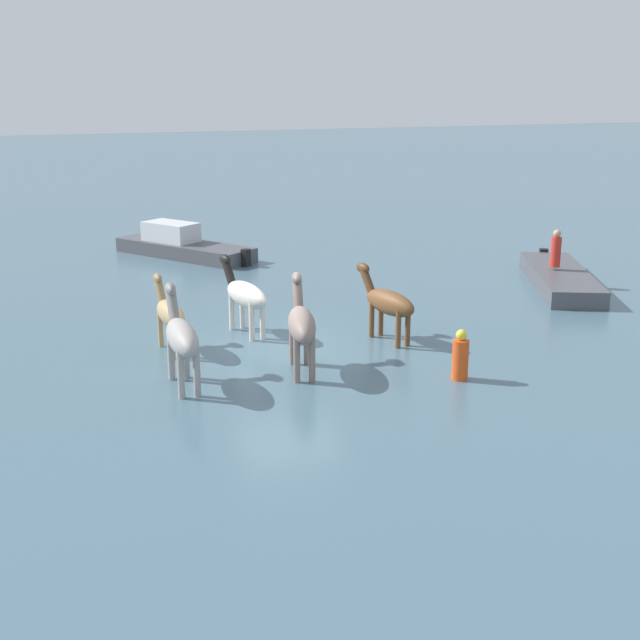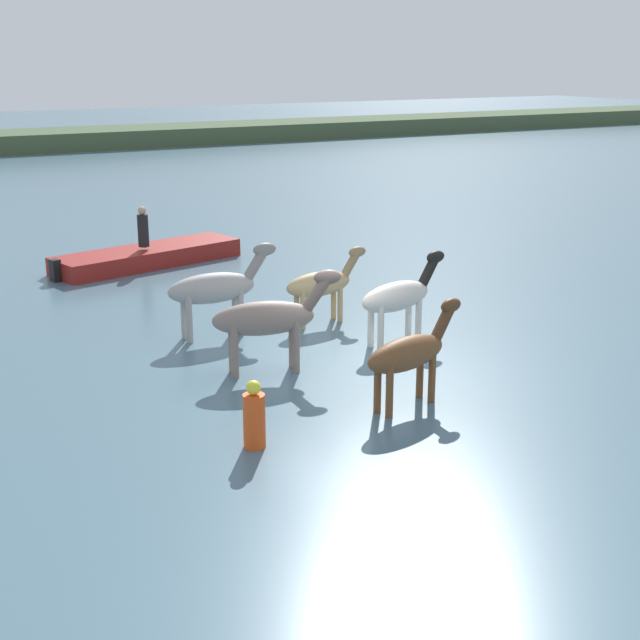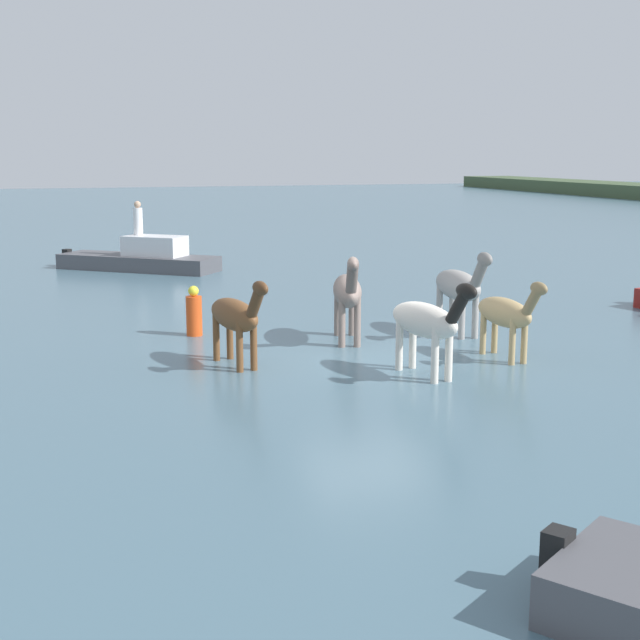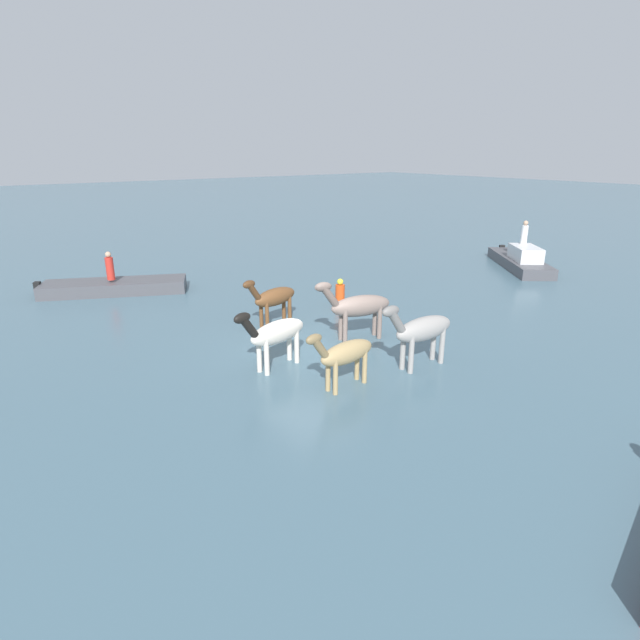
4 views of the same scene
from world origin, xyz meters
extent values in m
plane|color=#476675|center=(0.00, 0.00, 0.00)|extent=(178.80, 178.80, 0.00)
ellipsoid|color=brown|center=(-0.25, -2.65, 1.00)|extent=(1.89, 0.92, 0.61)
cylinder|color=brown|center=(0.25, -2.39, 0.50)|extent=(0.13, 0.13, 1.00)
cylinder|color=brown|center=(0.31, -2.67, 0.50)|extent=(0.13, 0.13, 1.00)
cylinder|color=brown|center=(-0.82, -2.62, 0.50)|extent=(0.13, 0.13, 1.00)
cylinder|color=brown|center=(-0.75, -2.91, 0.50)|extent=(0.13, 0.13, 1.00)
cylinder|color=#50311A|center=(0.69, -2.44, 1.40)|extent=(0.59, 0.33, 0.67)
ellipsoid|color=#50311A|center=(0.88, -2.40, 1.68)|extent=(0.53, 0.31, 0.27)
ellipsoid|color=gray|center=(-1.69, 0.19, 1.12)|extent=(2.11, 1.09, 0.68)
cylinder|color=gray|center=(-1.06, 0.20, 0.56)|extent=(0.15, 0.15, 1.12)
cylinder|color=gray|center=(-1.14, -0.12, 0.56)|extent=(0.15, 0.15, 1.12)
cylinder|color=gray|center=(-2.24, 0.50, 0.56)|extent=(0.15, 0.15, 1.12)
cylinder|color=gray|center=(-2.32, 0.18, 0.56)|extent=(0.15, 0.15, 1.12)
cylinder|color=#63544C|center=(-0.65, -0.08, 1.56)|extent=(0.66, 0.38, 0.75)
ellipsoid|color=#63544C|center=(-0.44, -0.13, 1.87)|extent=(0.60, 0.37, 0.30)
ellipsoid|color=#9E9993|center=(-1.70, 2.86, 1.12)|extent=(2.04, 0.65, 0.68)
cylinder|color=#9E9993|center=(-1.09, 3.01, 0.56)|extent=(0.15, 0.15, 1.12)
cylinder|color=#9E9993|center=(-1.10, 2.68, 0.56)|extent=(0.15, 0.15, 1.12)
cylinder|color=#9E9993|center=(-2.30, 3.04, 0.56)|extent=(0.15, 0.15, 1.12)
cylinder|color=#9E9993|center=(-2.31, 2.71, 0.56)|extent=(0.15, 0.15, 1.12)
cylinder|color=slate|center=(-0.63, 2.83, 1.56)|extent=(0.62, 0.25, 0.74)
ellipsoid|color=slate|center=(-0.41, 2.83, 1.86)|extent=(0.56, 0.25, 0.30)
ellipsoid|color=tan|center=(0.85, 2.62, 0.95)|extent=(1.76, 0.64, 0.58)
cylinder|color=tan|center=(1.36, 2.80, 0.48)|extent=(0.13, 0.13, 0.95)
cylinder|color=tan|center=(1.38, 2.52, 0.48)|extent=(0.13, 0.13, 0.95)
cylinder|color=tan|center=(0.33, 2.72, 0.48)|extent=(0.13, 0.13, 0.95)
cylinder|color=tan|center=(0.35, 2.44, 0.48)|extent=(0.13, 0.13, 0.95)
cylinder|color=olive|center=(1.76, 2.69, 1.33)|extent=(0.54, 0.24, 0.63)
ellipsoid|color=olive|center=(1.95, 2.70, 1.59)|extent=(0.49, 0.24, 0.25)
ellipsoid|color=silver|center=(1.61, 0.52, 1.05)|extent=(1.98, 0.91, 0.64)
cylinder|color=silver|center=(2.14, 0.78, 0.53)|extent=(0.14, 0.14, 1.05)
cylinder|color=silver|center=(2.20, 0.48, 0.53)|extent=(0.14, 0.14, 1.05)
cylinder|color=silver|center=(1.02, 0.57, 0.53)|extent=(0.14, 0.14, 1.05)
cylinder|color=silver|center=(1.08, 0.26, 0.53)|extent=(0.14, 0.14, 1.05)
cylinder|color=black|center=(2.60, 0.72, 1.47)|extent=(0.61, 0.33, 0.70)
ellipsoid|color=black|center=(2.80, 0.75, 1.76)|extent=(0.55, 0.32, 0.28)
cube|color=maroon|center=(-0.75, 10.37, 0.19)|extent=(5.95, 2.91, 0.67)
cube|color=black|center=(-3.63, 9.67, 0.26)|extent=(0.30, 0.33, 0.72)
cylinder|color=black|center=(-0.92, 10.14, 1.10)|extent=(0.32, 0.32, 0.95)
sphere|color=tan|center=(-0.92, 10.14, 1.69)|extent=(0.24, 0.24, 0.24)
cylinder|color=#E54C19|center=(-3.32, -2.91, 0.45)|extent=(0.36, 0.36, 0.90)
sphere|color=yellow|center=(-3.32, -2.91, 1.02)|extent=(0.24, 0.24, 0.24)
camera|label=1|loc=(-18.47, 6.10, 6.34)|focal=47.05mm
camera|label=2|loc=(-8.71, -14.96, 6.08)|focal=49.97mm
camera|label=3|loc=(16.21, -6.19, 4.11)|focal=49.47mm
camera|label=4|loc=(8.43, 11.76, 5.84)|focal=28.38mm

